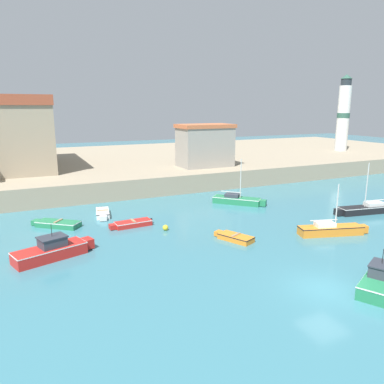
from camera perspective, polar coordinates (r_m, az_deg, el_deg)
The scene contains 15 objects.
ground_plane at distance 23.68m, azimuth 19.65°, elevation -13.77°, with size 200.00×200.00×0.00m, color teal.
quay_seawall at distance 62.93m, azimuth -10.59°, elevation 4.22°, with size 120.00×40.00×2.28m, color gray.
sailboat_black_0 at distance 41.07m, azimuth 25.21°, elevation -2.32°, with size 6.99×2.39×5.07m.
sailboat_orange_1 at distance 33.09m, azimuth 20.46°, elevation -5.35°, with size 5.93×2.74×4.25m.
dinghy_orange_2 at distance 29.99m, azimuth 6.50°, elevation -6.86°, with size 2.29×3.42×0.53m.
dinghy_green_3 at distance 35.14m, azimuth -19.88°, elevation -4.55°, with size 4.14×3.63×0.58m.
motorboat_red_4 at distance 28.10m, azimuth -20.50°, elevation -8.29°, with size 5.75×3.17×2.47m.
dinghy_red_5 at distance 33.57m, azimuth -9.14°, elevation -4.75°, with size 3.96×1.42×0.56m.
dinghy_white_6 at distance 37.24m, azimuth -13.46°, elevation -3.16°, with size 1.72×3.70×0.59m.
sailboat_green_7 at distance 41.01m, azimuth 6.95°, elevation -1.20°, with size 4.84×4.93×4.93m.
motorboat_green_8 at distance 24.76m, azimuth 26.72°, elevation -11.82°, with size 4.95×3.31×2.42m.
mooring_buoy at distance 32.18m, azimuth -4.07°, elevation -5.43°, with size 0.48×0.48×0.48m, color yellow.
church at distance 55.63m, azimuth -26.90°, elevation 8.71°, with size 13.98×18.31×17.01m.
lighthouse at distance 76.19m, azimuth 22.08°, elevation 10.92°, with size 2.26×2.26×13.85m.
harbor_shed_mid_row at distance 51.85m, azimuth 1.98°, elevation 7.14°, with size 7.45×4.56×5.77m.
Camera 1 is at (-15.41, -14.74, 10.29)m, focal length 35.00 mm.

